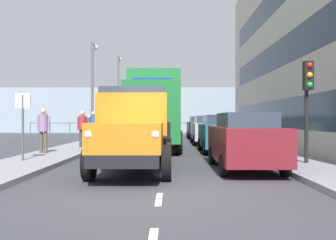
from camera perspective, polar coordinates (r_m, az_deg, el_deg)
name	(u,v)px	position (r m, az deg, el deg)	size (l,w,h in m)	color
ground_plane	(167,149)	(18.02, -0.21, -4.73)	(80.00, 80.00, 0.00)	#38383D
sidewalk_left	(256,148)	(18.51, 13.90, -4.37)	(2.22, 36.44, 0.15)	gray
sidewalk_right	(78,148)	(18.63, -14.24, -4.34)	(2.22, 36.44, 0.15)	gray
road_centreline_markings	(166,151)	(17.20, -0.25, -4.95)	(0.12, 31.62, 0.01)	silver
sea_horizon	(169,110)	(39.19, 0.20, 1.58)	(80.00, 0.80, 5.00)	#8C9EAD
seawall_railing	(169,125)	(35.58, 0.16, -0.82)	(28.08, 0.08, 1.20)	#4C5156
truck_vintage_orange	(133,132)	(10.18, -5.58, -1.87)	(2.17, 5.64, 2.43)	black
lorry_cargo_green	(155,108)	(18.13, -2.05, 1.87)	(2.58, 8.20, 3.87)	#1E7033
car_maroon_kerbside_near	(244,140)	(10.99, 12.13, -3.20)	(1.82, 4.28, 1.72)	maroon
car_teal_kerbside_1	(220,133)	(16.37, 8.29, -2.09)	(1.76, 3.89, 1.72)	#1E6670
car_silver_kerbside_2	(207,129)	(21.80, 6.35, -1.51)	(1.91, 4.55, 1.72)	#B7BABF
car_black_kerbside_3	(199,127)	(27.90, 5.08, -1.14)	(1.90, 4.41, 1.72)	black
car_white_oppositeside_0	(124,130)	(20.00, -7.16, -1.67)	(1.97, 4.23, 1.72)	white
car_red_oppositeside_1	(134,128)	(25.33, -5.53, -1.28)	(1.90, 4.56, 1.72)	#B21E1E
car_navy_oppositeside_2	(141,126)	(31.55, -4.33, -0.99)	(1.95, 4.69, 1.72)	navy
pedestrian_with_bag	(43,127)	(15.30, -19.39, -0.99)	(0.53, 0.34, 1.82)	#4C473D
pedestrian_near_railing	(83,126)	(17.98, -13.57, -0.89)	(0.53, 0.34, 1.79)	#383342
pedestrian_couple_a	(94,125)	(19.41, -11.87, -0.79)	(0.53, 0.34, 1.80)	black
pedestrian_strolling	(89,127)	(21.17, -12.57, -1.08)	(0.53, 0.34, 1.59)	#383342
pedestrian_in_dark_coat	(98,125)	(23.01, -11.20, -0.76)	(0.53, 0.34, 1.72)	black
traffic_light_near	(308,89)	(12.00, 21.53, 4.61)	(0.28, 0.41, 3.20)	black
lamp_post_promenade	(93,82)	(22.02, -11.98, 5.97)	(0.32, 1.14, 6.01)	#59595B
lamp_post_far	(119,88)	(30.94, -7.94, 5.07)	(0.32, 1.14, 6.81)	#59595B
street_sign	(23,115)	(12.82, -22.29, 0.79)	(0.50, 0.07, 2.25)	#4C4C4C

